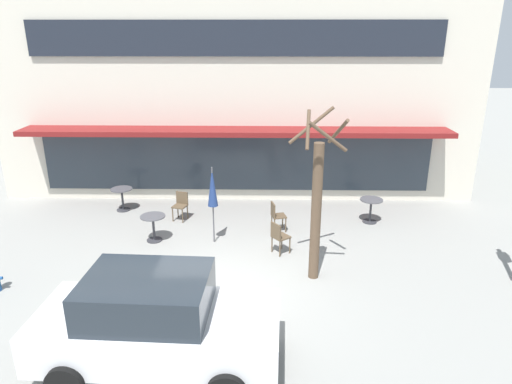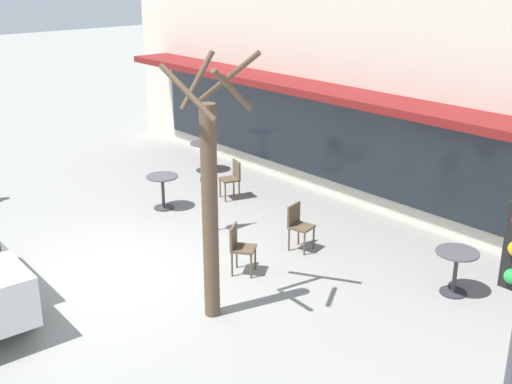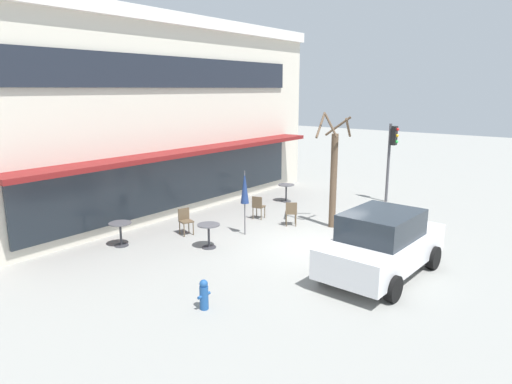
{
  "view_description": "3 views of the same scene",
  "coord_description": "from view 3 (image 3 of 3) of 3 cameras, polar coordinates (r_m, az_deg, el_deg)",
  "views": [
    {
      "loc": [
        0.98,
        -9.17,
        5.64
      ],
      "look_at": [
        0.74,
        3.11,
        1.29
      ],
      "focal_mm": 32.0,
      "sensor_mm": 36.0,
      "label": 1
    },
    {
      "loc": [
        9.23,
        -4.64,
        5.19
      ],
      "look_at": [
        0.36,
        3.1,
        0.94
      ],
      "focal_mm": 45.0,
      "sensor_mm": 36.0,
      "label": 2
    },
    {
      "loc": [
        -11.89,
        -6.86,
        4.85
      ],
      "look_at": [
        0.44,
        2.72,
        1.3
      ],
      "focal_mm": 32.0,
      "sensor_mm": 36.0,
      "label": 3
    }
  ],
  "objects": [
    {
      "name": "fire_hydrant",
      "position": [
        10.51,
        -6.53,
        -12.6
      ],
      "size": [
        0.36,
        0.2,
        0.71
      ],
      "color": "#1E4C8C",
      "rests_on": "ground"
    },
    {
      "name": "building_facade",
      "position": [
        20.64,
        -17.11,
        9.26
      ],
      "size": [
        16.49,
        9.1,
        7.54
      ],
      "color": "beige",
      "rests_on": "ground"
    },
    {
      "name": "patio_umbrella_green_folded",
      "position": [
        15.15,
        -1.42,
        0.54
      ],
      "size": [
        0.28,
        0.28,
        2.2
      ],
      "color": "#4C4C51",
      "rests_on": "ground"
    },
    {
      "name": "cafe_table_by_tree",
      "position": [
        14.24,
        -5.94,
        -4.98
      ],
      "size": [
        0.7,
        0.7,
        0.76
      ],
      "color": "#333338",
      "rests_on": "ground"
    },
    {
      "name": "cafe_chair_0",
      "position": [
        16.44,
        4.41,
        -2.47
      ],
      "size": [
        0.56,
        0.56,
        0.89
      ],
      "color": "brown",
      "rests_on": "ground"
    },
    {
      "name": "parked_sedan",
      "position": [
        12.48,
        15.51,
        -6.22
      ],
      "size": [
        4.27,
        2.16,
        1.76
      ],
      "color": "silver",
      "rests_on": "ground"
    },
    {
      "name": "cafe_chair_1",
      "position": [
        17.24,
        0.26,
        -1.71
      ],
      "size": [
        0.48,
        0.48,
        0.89
      ],
      "color": "brown",
      "rests_on": "ground"
    },
    {
      "name": "ground_plane",
      "position": [
        14.56,
        7.45,
        -6.75
      ],
      "size": [
        80.0,
        80.0,
        0.0
      ],
      "primitive_type": "plane",
      "color": "gray"
    },
    {
      "name": "cafe_table_streetside",
      "position": [
        19.97,
        3.79,
        0.26
      ],
      "size": [
        0.7,
        0.7,
        0.76
      ],
      "color": "#333338",
      "rests_on": "ground"
    },
    {
      "name": "cafe_table_near_wall",
      "position": [
        14.94,
        -16.58,
        -4.6
      ],
      "size": [
        0.7,
        0.7,
        0.76
      ],
      "color": "#333338",
      "rests_on": "ground"
    },
    {
      "name": "traffic_light_pole",
      "position": [
        20.39,
        16.57,
        5.09
      ],
      "size": [
        0.26,
        0.44,
        3.4
      ],
      "color": "#47474C",
      "rests_on": "ground"
    },
    {
      "name": "cafe_chair_2",
      "position": [
        15.64,
        -8.84,
        -3.39
      ],
      "size": [
        0.5,
        0.5,
        0.89
      ],
      "color": "brown",
      "rests_on": "ground"
    },
    {
      "name": "street_tree",
      "position": [
        16.21,
        9.66,
        2.19
      ],
      "size": [
        1.26,
        1.27,
        4.04
      ],
      "color": "brown",
      "rests_on": "ground"
    }
  ]
}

